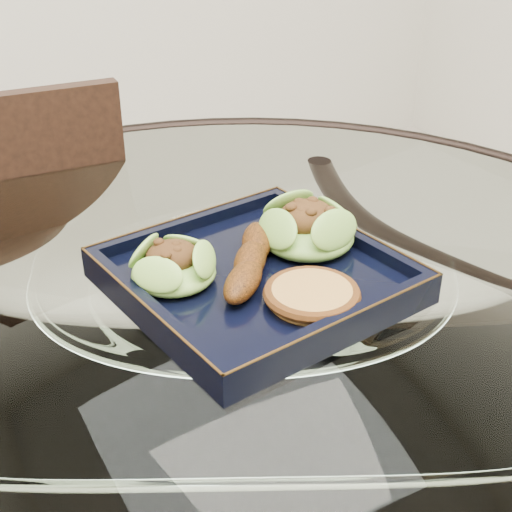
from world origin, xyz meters
TOP-DOWN VIEW (x-y plane):
  - dining_table at (-0.00, -0.00)m, footprint 1.13×1.13m
  - dining_chair at (-0.16, 0.34)m, footprint 0.40×0.40m
  - navy_plate at (0.02, 0.00)m, footprint 0.30×0.30m
  - lettuce_wrap_left at (-0.07, 0.03)m, footprint 0.11×0.11m
  - lettuce_wrap_right at (0.10, 0.03)m, footprint 0.13×0.13m
  - roasted_plantain at (0.01, 0.01)m, footprint 0.12×0.14m
  - crumb_patty at (0.04, -0.07)m, footprint 0.10×0.10m

SIDE VIEW (x-z plane):
  - dining_chair at x=-0.16m, z-range 0.05..0.93m
  - dining_table at x=0.00m, z-range 0.21..0.98m
  - navy_plate at x=0.02m, z-range 0.76..0.78m
  - crumb_patty at x=0.04m, z-range 0.78..0.80m
  - roasted_plantain at x=0.01m, z-range 0.78..0.81m
  - lettuce_wrap_left at x=-0.07m, z-range 0.78..0.81m
  - lettuce_wrap_right at x=0.10m, z-range 0.78..0.82m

